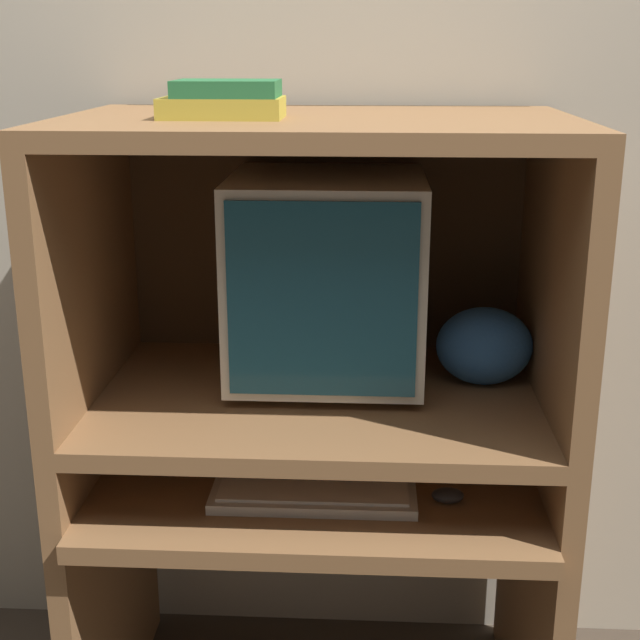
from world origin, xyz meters
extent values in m
cube|color=#B2A893|center=(0.00, 0.68, 1.30)|extent=(6.00, 0.06, 2.60)
cube|color=brown|center=(-0.46, 0.31, 0.31)|extent=(0.04, 0.62, 0.62)
cube|color=brown|center=(0.46, 0.31, 0.31)|extent=(0.04, 0.62, 0.62)
cube|color=brown|center=(0.00, 0.17, 0.61)|extent=(0.88, 0.40, 0.04)
cube|color=brown|center=(-0.46, 0.31, 0.71)|extent=(0.04, 0.62, 0.16)
cube|color=brown|center=(0.46, 0.31, 0.71)|extent=(0.04, 0.62, 0.16)
cube|color=brown|center=(0.00, 0.31, 0.77)|extent=(0.88, 0.62, 0.04)
cube|color=brown|center=(-0.46, 0.31, 1.06)|extent=(0.04, 0.62, 0.55)
cube|color=brown|center=(0.46, 0.31, 1.06)|extent=(0.04, 0.62, 0.55)
cube|color=brown|center=(0.00, 0.31, 1.32)|extent=(0.88, 0.62, 0.04)
cube|color=#48321E|center=(0.00, 0.61, 1.06)|extent=(0.88, 0.01, 0.55)
cylinder|color=beige|center=(0.01, 0.40, 0.80)|extent=(0.21, 0.21, 0.02)
cube|color=beige|center=(0.01, 0.40, 1.01)|extent=(0.39, 0.38, 0.41)
cube|color=navy|center=(0.01, 0.21, 1.01)|extent=(0.35, 0.01, 0.37)
cube|color=beige|center=(0.00, 0.16, 0.63)|extent=(0.39, 0.14, 0.02)
cube|color=silver|center=(0.00, 0.16, 0.65)|extent=(0.36, 0.11, 0.01)
ellipsoid|color=#28282B|center=(0.26, 0.17, 0.64)|extent=(0.06, 0.04, 0.03)
ellipsoid|color=#336BB7|center=(0.34, 0.38, 0.87)|extent=(0.20, 0.15, 0.16)
cube|color=gold|center=(-0.17, 0.26, 1.35)|extent=(0.22, 0.13, 0.04)
cube|color=#236638|center=(-0.16, 0.26, 1.39)|extent=(0.18, 0.13, 0.03)
camera|label=1|loc=(0.10, -1.37, 1.46)|focal=50.00mm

